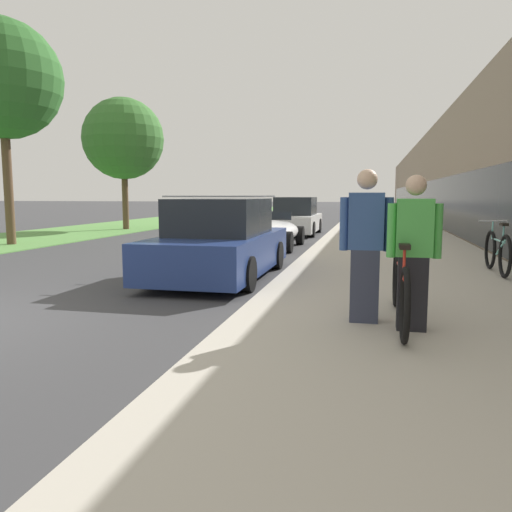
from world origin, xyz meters
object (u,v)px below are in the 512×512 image
parked_sedan_far (296,218)px  street_tree_far (123,139)px  street_tree_near (2,80)px  parked_sedan_curbside (221,242)px  person_rider (414,253)px  cruiser_bike_nearest (497,252)px  person_bystander (366,246)px  vintage_roadster_curbside (270,232)px  tandem_bicycle (400,287)px

parked_sedan_far → street_tree_far: bearing=172.5°
parked_sedan_far → street_tree_near: 11.31m
parked_sedan_far → street_tree_near: bearing=-142.7°
street_tree_near → parked_sedan_curbside: bearing=-28.4°
person_rider → street_tree_far: 19.56m
cruiser_bike_nearest → street_tree_near: street_tree_near is taller
person_bystander → vintage_roadster_curbside: bearing=108.1°
cruiser_bike_nearest → street_tree_far: (-13.39, 10.97, 3.59)m
person_rider → street_tree_far: size_ratio=0.28×
tandem_bicycle → person_bystander: person_bystander is taller
person_rider → street_tree_near: size_ratio=0.24×
cruiser_bike_nearest → person_bystander: bearing=-119.4°
parked_sedan_curbside → vintage_roadster_curbside: (-0.13, 5.53, -0.21)m
person_rider → cruiser_bike_nearest: (1.89, 4.54, -0.44)m
street_tree_near → parked_sedan_far: bearing=37.3°
tandem_bicycle → street_tree_near: 14.72m
parked_sedan_curbside → street_tree_near: bearing=151.6°
person_bystander → cruiser_bike_nearest: size_ratio=0.92×
person_bystander → street_tree_near: street_tree_near is taller
person_bystander → street_tree_near: 14.29m
vintage_roadster_curbside → street_tree_far: street_tree_far is taller
cruiser_bike_nearest → person_rider: bearing=-112.7°
person_bystander → parked_sedan_far: bearing=101.6°
tandem_bicycle → vintage_roadster_curbside: bearing=110.5°
street_tree_far → tandem_bicycle: bearing=-53.2°
person_rider → street_tree_near: bearing=145.1°
parked_sedan_curbside → street_tree_far: (-8.21, 11.90, 3.43)m
person_bystander → cruiser_bike_nearest: bearing=60.6°
person_rider → street_tree_near: (-11.69, 8.14, 4.16)m
parked_sedan_far → tandem_bicycle: bearing=-76.8°
parked_sedan_curbside → vintage_roadster_curbside: bearing=91.3°
street_tree_near → cruiser_bike_nearest: bearing=-14.9°
cruiser_bike_nearest → parked_sedan_curbside: 5.27m
parked_sedan_curbside → vintage_roadster_curbside: 5.54m
person_bystander → street_tree_near: bearing=144.8°
tandem_bicycle → street_tree_far: street_tree_far is taller
vintage_roadster_curbside → parked_sedan_curbside: bearing=-88.7°
cruiser_bike_nearest → vintage_roadster_curbside: 7.03m
tandem_bicycle → street_tree_far: (-11.39, 15.21, 3.59)m
parked_sedan_curbside → vintage_roadster_curbside: parked_sedan_curbside is taller
street_tree_far → parked_sedan_curbside: bearing=-55.4°
street_tree_far → person_bystander: bearing=-54.2°
tandem_bicycle → person_rider: person_rider is taller
tandem_bicycle → parked_sedan_far: size_ratio=0.60×
person_rider → vintage_roadster_curbside: person_rider is taller
person_bystander → street_tree_far: bearing=125.8°
street_tree_far → vintage_roadster_curbside: bearing=-38.3°
cruiser_bike_nearest → parked_sedan_far: bearing=118.2°
person_rider → cruiser_bike_nearest: size_ratio=0.88×
street_tree_far → parked_sedan_far: bearing=-7.5°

